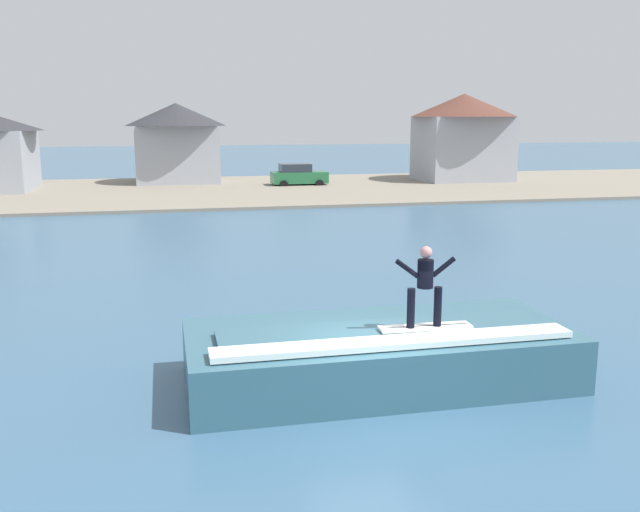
{
  "coord_description": "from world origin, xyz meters",
  "views": [
    {
      "loc": [
        -3.88,
        -12.13,
        5.46
      ],
      "look_at": [
        0.38,
        6.74,
        1.6
      ],
      "focal_mm": 39.08,
      "sensor_mm": 36.0,
      "label": 1
    }
  ],
  "objects": [
    {
      "name": "surfboard",
      "position": [
        1.17,
        0.56,
        1.3
      ],
      "size": [
        1.91,
        0.46,
        0.06
      ],
      "color": "white",
      "rests_on": "wave_crest"
    },
    {
      "name": "ground_plane",
      "position": [
        0.0,
        0.0,
        0.0
      ],
      "size": [
        260.0,
        260.0,
        0.0
      ],
      "primitive_type": "plane",
      "color": "#395E7D"
    },
    {
      "name": "shoreline_bank",
      "position": [
        0.0,
        40.48,
        0.1
      ],
      "size": [
        120.0,
        22.52,
        0.19
      ],
      "color": "gray",
      "rests_on": "ground_plane"
    },
    {
      "name": "house_small_cottage",
      "position": [
        -2.63,
        46.77,
        3.82
      ],
      "size": [
        8.17,
        8.17,
        6.62
      ],
      "color": "#9EA3AD",
      "rests_on": "ground_plane"
    },
    {
      "name": "house_gabled_white",
      "position": [
        21.14,
        43.59,
        4.21
      ],
      "size": [
        8.96,
        8.96,
        7.43
      ],
      "color": "#9EA3AD",
      "rests_on": "ground_plane"
    },
    {
      "name": "wave_crest",
      "position": [
        0.38,
        1.13,
        0.6
      ],
      "size": [
        7.96,
        3.48,
        1.27
      ],
      "color": "#356173",
      "rests_on": "ground_plane"
    },
    {
      "name": "surfer",
      "position": [
        1.11,
        0.51,
        2.26
      ],
      "size": [
        1.26,
        0.32,
        1.64
      ],
      "color": "black",
      "rests_on": "surfboard"
    },
    {
      "name": "car_far_shore",
      "position": [
        6.68,
        42.55,
        0.95
      ],
      "size": [
        4.41,
        2.25,
        1.86
      ],
      "color": "#23663D",
      "rests_on": "ground_plane"
    }
  ]
}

